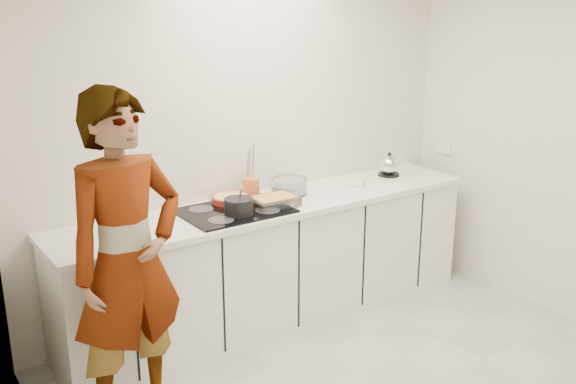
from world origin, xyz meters
TOP-DOWN VIEW (x-y plane):
  - wall_back at (0.00, 1.60)m, footprint 3.60×0.00m
  - wall_left at (-1.80, 0.00)m, footprint 0.00×3.20m
  - base_cabinets at (0.00, 1.28)m, footprint 3.20×0.58m
  - countertop at (0.00, 1.28)m, footprint 3.24×0.64m
  - hob at (-0.35, 1.26)m, footprint 0.72×0.54m
  - tart_dish at (-0.28, 1.43)m, footprint 0.31×0.31m
  - saucepan at (-0.37, 1.16)m, footprint 0.25×0.25m
  - baking_dish at (-0.07, 1.20)m, footprint 0.33×0.24m
  - mixing_bowl at (0.20, 1.39)m, footprint 0.30×0.30m
  - tea_towel at (0.76, 1.31)m, footprint 0.24×0.23m
  - kettle at (1.18, 1.36)m, footprint 0.20×0.20m
  - utensil_crock at (-0.09, 1.46)m, footprint 0.14×0.14m
  - cook at (-1.31, 0.74)m, footprint 0.76×0.58m

SIDE VIEW (x-z plane):
  - base_cabinets at x=0.00m, z-range 0.00..0.87m
  - countertop at x=0.00m, z-range 0.87..0.91m
  - hob at x=-0.35m, z-range 0.91..0.92m
  - tea_towel at x=0.76m, z-range 0.91..0.94m
  - cook at x=-1.31m, z-range 0.00..1.88m
  - tart_dish at x=-0.28m, z-range 0.93..0.97m
  - baking_dish at x=-0.07m, z-range 0.93..0.99m
  - mixing_bowl at x=0.20m, z-range 0.91..1.03m
  - saucepan at x=-0.37m, z-range 0.89..1.07m
  - utensil_crock at x=-0.09m, z-range 0.91..1.07m
  - kettle at x=1.18m, z-range 0.89..1.09m
  - wall_back at x=0.00m, z-range 0.00..2.60m
  - wall_left at x=-1.80m, z-range 0.00..2.60m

